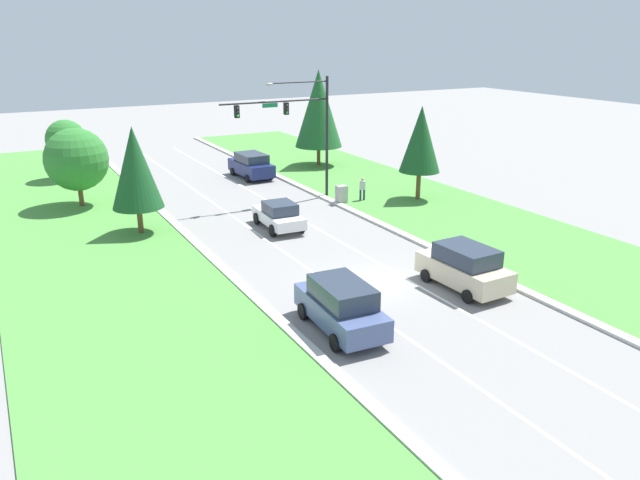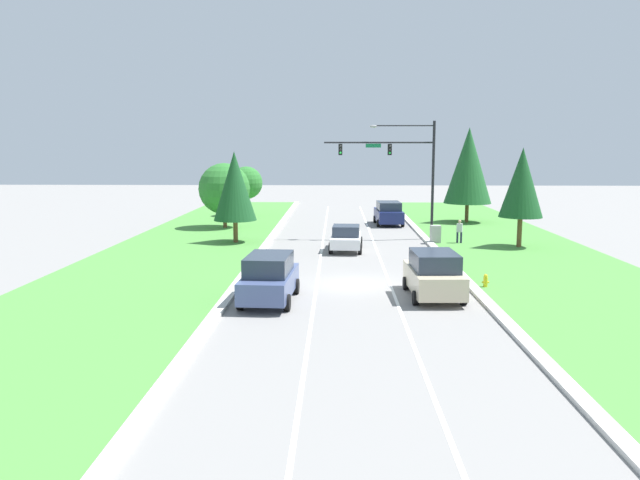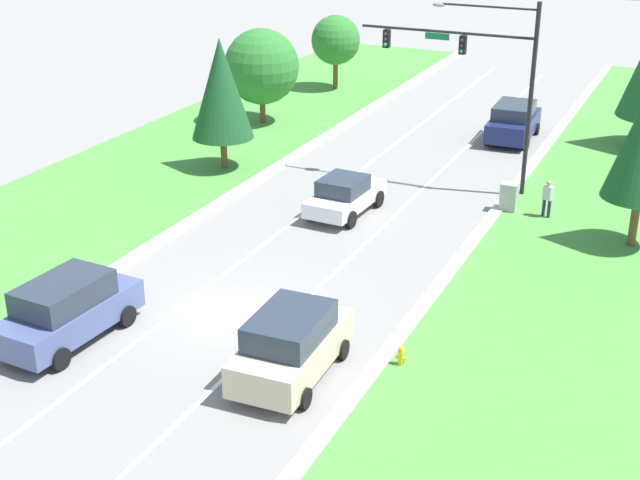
{
  "view_description": "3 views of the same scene",
  "coord_description": "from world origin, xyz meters",
  "px_view_note": "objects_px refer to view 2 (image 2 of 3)",
  "views": [
    {
      "loc": [
        -15.29,
        -23.12,
        11.49
      ],
      "look_at": [
        -0.33,
        4.58,
        0.89
      ],
      "focal_mm": 35.0,
      "sensor_mm": 36.0,
      "label": 1
    },
    {
      "loc": [
        -0.84,
        -29.89,
        6.67
      ],
      "look_at": [
        -1.77,
        5.0,
        1.45
      ],
      "focal_mm": 35.0,
      "sensor_mm": 36.0,
      "label": 2
    },
    {
      "loc": [
        13.73,
        -22.5,
        13.97
      ],
      "look_at": [
        0.96,
        5.03,
        0.94
      ],
      "focal_mm": 50.0,
      "sensor_mm": 36.0,
      "label": 3
    }
  ],
  "objects_px": {
    "traffic_signal_mast": "(403,161)",
    "champagne_suv": "(434,274)",
    "slate_blue_suv": "(269,278)",
    "fire_hydrant": "(485,281)",
    "pedestrian": "(459,231)",
    "white_sedan": "(346,238)",
    "oak_far_left_tree": "(246,183)",
    "navy_suv": "(389,213)",
    "conifer_near_right_tree": "(522,183)",
    "conifer_far_right_tree": "(468,166)",
    "conifer_mid_left_tree": "(235,186)",
    "oak_near_left_tree": "(224,189)",
    "utility_cabinet": "(435,235)"
  },
  "relations": [
    {
      "from": "slate_blue_suv",
      "to": "conifer_mid_left_tree",
      "type": "distance_m",
      "value": 17.29
    },
    {
      "from": "pedestrian",
      "to": "conifer_near_right_tree",
      "type": "xyz_separation_m",
      "value": [
        3.65,
        -1.63,
        3.4
      ]
    },
    {
      "from": "oak_near_left_tree",
      "to": "conifer_far_right_tree",
      "type": "distance_m",
      "value": 21.22
    },
    {
      "from": "white_sedan",
      "to": "conifer_far_right_tree",
      "type": "distance_m",
      "value": 19.14
    },
    {
      "from": "slate_blue_suv",
      "to": "conifer_mid_left_tree",
      "type": "xyz_separation_m",
      "value": [
        -4.14,
        16.53,
        2.93
      ]
    },
    {
      "from": "champagne_suv",
      "to": "oak_near_left_tree",
      "type": "distance_m",
      "value": 27.2
    },
    {
      "from": "pedestrian",
      "to": "oak_near_left_tree",
      "type": "xyz_separation_m",
      "value": [
        -17.74,
        7.86,
        2.34
      ]
    },
    {
      "from": "traffic_signal_mast",
      "to": "navy_suv",
      "type": "xyz_separation_m",
      "value": [
        -0.27,
        8.33,
        -4.63
      ]
    },
    {
      "from": "white_sedan",
      "to": "conifer_far_right_tree",
      "type": "height_order",
      "value": "conifer_far_right_tree"
    },
    {
      "from": "fire_hydrant",
      "to": "pedestrian",
      "type": "bearing_deg",
      "value": 84.12
    },
    {
      "from": "conifer_far_right_tree",
      "to": "conifer_mid_left_tree",
      "type": "relative_size",
      "value": 1.31
    },
    {
      "from": "traffic_signal_mast",
      "to": "champagne_suv",
      "type": "xyz_separation_m",
      "value": [
        -0.41,
        -17.97,
        -4.61
      ]
    },
    {
      "from": "conifer_mid_left_tree",
      "to": "conifer_near_right_tree",
      "type": "bearing_deg",
      "value": -4.49
    },
    {
      "from": "utility_cabinet",
      "to": "oak_far_left_tree",
      "type": "xyz_separation_m",
      "value": [
        -15.61,
        16.85,
        2.6
      ]
    },
    {
      "from": "champagne_suv",
      "to": "white_sedan",
      "type": "xyz_separation_m",
      "value": [
        -3.73,
        12.53,
        -0.2
      ]
    },
    {
      "from": "pedestrian",
      "to": "oak_far_left_tree",
      "type": "relative_size",
      "value": 0.35
    },
    {
      "from": "fire_hydrant",
      "to": "oak_far_left_tree",
      "type": "bearing_deg",
      "value": 117.22
    },
    {
      "from": "white_sedan",
      "to": "fire_hydrant",
      "type": "relative_size",
      "value": 6.44
    },
    {
      "from": "pedestrian",
      "to": "oak_far_left_tree",
      "type": "height_order",
      "value": "oak_far_left_tree"
    },
    {
      "from": "white_sedan",
      "to": "oak_far_left_tree",
      "type": "bearing_deg",
      "value": 117.98
    },
    {
      "from": "oak_near_left_tree",
      "to": "oak_far_left_tree",
      "type": "distance_m",
      "value": 9.11
    },
    {
      "from": "navy_suv",
      "to": "conifer_far_right_tree",
      "type": "height_order",
      "value": "conifer_far_right_tree"
    },
    {
      "from": "conifer_far_right_tree",
      "to": "slate_blue_suv",
      "type": "bearing_deg",
      "value": -116.63
    },
    {
      "from": "conifer_near_right_tree",
      "to": "oak_near_left_tree",
      "type": "xyz_separation_m",
      "value": [
        -21.39,
        9.49,
        -1.06
      ]
    },
    {
      "from": "fire_hydrant",
      "to": "conifer_mid_left_tree",
      "type": "xyz_separation_m",
      "value": [
        -14.15,
        13.69,
        3.65
      ]
    },
    {
      "from": "traffic_signal_mast",
      "to": "champagne_suv",
      "type": "distance_m",
      "value": 18.55
    },
    {
      "from": "champagne_suv",
      "to": "navy_suv",
      "type": "distance_m",
      "value": 26.3
    },
    {
      "from": "pedestrian",
      "to": "conifer_far_right_tree",
      "type": "xyz_separation_m",
      "value": [
        2.99,
        12.09,
        4.13
      ]
    },
    {
      "from": "utility_cabinet",
      "to": "conifer_far_right_tree",
      "type": "height_order",
      "value": "conifer_far_right_tree"
    },
    {
      "from": "slate_blue_suv",
      "to": "champagne_suv",
      "type": "bearing_deg",
      "value": 11.47
    },
    {
      "from": "navy_suv",
      "to": "conifer_near_right_tree",
      "type": "relative_size",
      "value": 0.74
    },
    {
      "from": "utility_cabinet",
      "to": "conifer_mid_left_tree",
      "type": "height_order",
      "value": "conifer_mid_left_tree"
    },
    {
      "from": "traffic_signal_mast",
      "to": "pedestrian",
      "type": "bearing_deg",
      "value": -32.12
    },
    {
      "from": "slate_blue_suv",
      "to": "white_sedan",
      "type": "bearing_deg",
      "value": 78.73
    },
    {
      "from": "slate_blue_suv",
      "to": "pedestrian",
      "type": "relative_size",
      "value": 2.97
    },
    {
      "from": "slate_blue_suv",
      "to": "fire_hydrant",
      "type": "xyz_separation_m",
      "value": [
        10.01,
        2.84,
        -0.72
      ]
    },
    {
      "from": "conifer_far_right_tree",
      "to": "oak_far_left_tree",
      "type": "distance_m",
      "value": 20.89
    },
    {
      "from": "white_sedan",
      "to": "fire_hydrant",
      "type": "distance_m",
      "value": 12.54
    },
    {
      "from": "champagne_suv",
      "to": "conifer_near_right_tree",
      "type": "distance_m",
      "value": 16.35
    },
    {
      "from": "oak_far_left_tree",
      "to": "conifer_near_right_tree",
      "type": "bearing_deg",
      "value": -41.66
    },
    {
      "from": "slate_blue_suv",
      "to": "oak_far_left_tree",
      "type": "distance_m",
      "value": 34.18
    },
    {
      "from": "conifer_far_right_tree",
      "to": "traffic_signal_mast",
      "type": "bearing_deg",
      "value": -124.73
    },
    {
      "from": "white_sedan",
      "to": "oak_far_left_tree",
      "type": "height_order",
      "value": "oak_far_left_tree"
    },
    {
      "from": "navy_suv",
      "to": "utility_cabinet",
      "type": "distance_m",
      "value": 10.85
    },
    {
      "from": "oak_far_left_tree",
      "to": "fire_hydrant",
      "type": "bearing_deg",
      "value": -62.78
    },
    {
      "from": "white_sedan",
      "to": "conifer_mid_left_tree",
      "type": "relative_size",
      "value": 0.71
    },
    {
      "from": "oak_near_left_tree",
      "to": "conifer_far_right_tree",
      "type": "relative_size",
      "value": 0.64
    },
    {
      "from": "conifer_far_right_tree",
      "to": "conifer_mid_left_tree",
      "type": "height_order",
      "value": "conifer_far_right_tree"
    },
    {
      "from": "white_sedan",
      "to": "conifer_near_right_tree",
      "type": "height_order",
      "value": "conifer_near_right_tree"
    },
    {
      "from": "slate_blue_suv",
      "to": "conifer_far_right_tree",
      "type": "relative_size",
      "value": 0.6
    }
  ]
}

